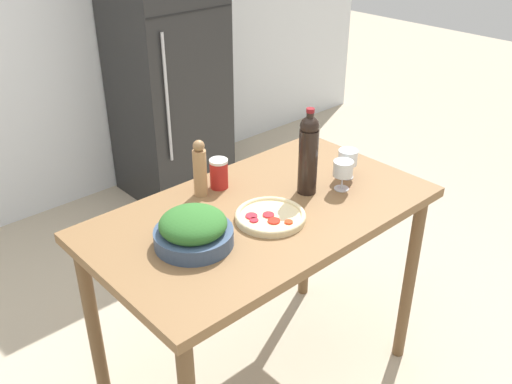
% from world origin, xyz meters
% --- Properties ---
extents(ground_plane, '(14.00, 14.00, 0.00)m').
position_xyz_m(ground_plane, '(0.00, 0.00, 0.00)').
color(ground_plane, '#BCAD93').
extents(wall_back, '(6.40, 0.09, 2.60)m').
position_xyz_m(wall_back, '(-0.00, 2.22, 1.30)').
color(wall_back, silver).
rests_on(wall_back, ground_plane).
extents(refrigerator, '(0.67, 0.65, 1.89)m').
position_xyz_m(refrigerator, '(0.82, 1.86, 0.94)').
color(refrigerator, black).
rests_on(refrigerator, ground_plane).
extents(prep_counter, '(1.37, 0.78, 0.95)m').
position_xyz_m(prep_counter, '(0.00, 0.00, 0.83)').
color(prep_counter, brown).
rests_on(prep_counter, ground_plane).
extents(wine_bottle, '(0.08, 0.08, 0.37)m').
position_xyz_m(wine_bottle, '(0.23, -0.02, 1.12)').
color(wine_bottle, black).
rests_on(wine_bottle, prep_counter).
extents(wine_glass_near, '(0.08, 0.08, 0.13)m').
position_xyz_m(wine_glass_near, '(0.36, -0.10, 1.03)').
color(wine_glass_near, silver).
rests_on(wine_glass_near, prep_counter).
extents(wine_glass_far, '(0.08, 0.08, 0.13)m').
position_xyz_m(wine_glass_far, '(0.45, -0.05, 1.03)').
color(wine_glass_far, silver).
rests_on(wine_glass_far, prep_counter).
extents(pepper_mill, '(0.06, 0.06, 0.24)m').
position_xyz_m(pepper_mill, '(-0.11, 0.26, 1.06)').
color(pepper_mill, '#AD7F51').
rests_on(pepper_mill, prep_counter).
extents(salad_bowl, '(0.28, 0.28, 0.13)m').
position_xyz_m(salad_bowl, '(-0.35, -0.02, 1.00)').
color(salad_bowl, '#384C6B').
rests_on(salad_bowl, prep_counter).
extents(homemade_pizza, '(0.27, 0.27, 0.03)m').
position_xyz_m(homemade_pizza, '(-0.03, -0.08, 0.96)').
color(homemade_pizza, beige).
rests_on(homemade_pizza, prep_counter).
extents(salt_canister, '(0.08, 0.08, 0.13)m').
position_xyz_m(salt_canister, '(-0.01, 0.25, 1.01)').
color(salt_canister, '#B2231E').
rests_on(salt_canister, prep_counter).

